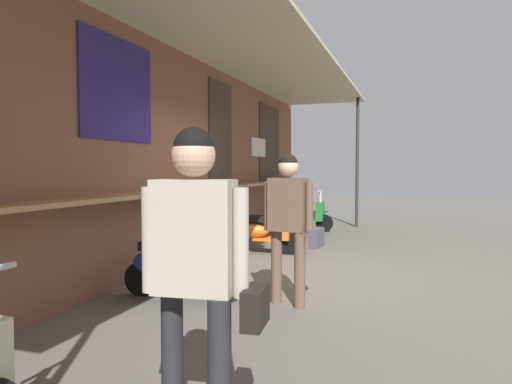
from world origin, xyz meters
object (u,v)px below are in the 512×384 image
at_px(scooter_blue, 175,264).
at_px(scooter_green, 300,214).
at_px(shopper_browsing, 197,255).
at_px(shopper_with_handbag, 289,214).
at_px(scooter_orange, 259,231).

relative_size(scooter_blue, scooter_green, 1.00).
distance_m(scooter_blue, shopper_browsing, 3.09).
relative_size(scooter_green, shopper_with_handbag, 0.86).
height_order(scooter_orange, scooter_green, same).
bearing_deg(shopper_with_handbag, scooter_blue, 103.16).
relative_size(scooter_orange, shopper_browsing, 0.83).
height_order(scooter_blue, shopper_browsing, shopper_browsing).
bearing_deg(scooter_green, scooter_blue, -89.43).
distance_m(scooter_orange, scooter_green, 3.12).
xyz_separation_m(scooter_green, shopper_browsing, (-8.81, -1.52, 0.64)).
height_order(scooter_orange, shopper_with_handbag, shopper_with_handbag).
bearing_deg(scooter_orange, shopper_browsing, -75.96).
bearing_deg(scooter_orange, scooter_blue, -90.97).
distance_m(scooter_orange, shopper_with_handbag, 3.28).
distance_m(scooter_green, shopper_with_handbag, 6.24).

